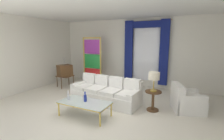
{
  "coord_description": "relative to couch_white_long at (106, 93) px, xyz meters",
  "views": [
    {
      "loc": [
        2.43,
        -4.11,
        2.08
      ],
      "look_at": [
        -0.03,
        0.9,
        1.05
      ],
      "focal_mm": 26.29,
      "sensor_mm": 36.0,
      "label": 1
    }
  ],
  "objects": [
    {
      "name": "ground_plane",
      "position": [
        0.1,
        -0.61,
        -0.31
      ],
      "size": [
        16.0,
        16.0,
        0.0
      ],
      "primitive_type": "plane",
      "color": "silver"
    },
    {
      "name": "wall_rear",
      "position": [
        0.1,
        2.45,
        1.19
      ],
      "size": [
        8.0,
        0.12,
        3.0
      ],
      "primitive_type": "cube",
      "color": "white",
      "rests_on": "ground"
    },
    {
      "name": "wall_left",
      "position": [
        -3.56,
        -0.01,
        1.19
      ],
      "size": [
        0.12,
        7.0,
        3.0
      ],
      "primitive_type": "cube",
      "color": "white",
      "rests_on": "ground"
    },
    {
      "name": "ceiling_slab",
      "position": [
        0.1,
        0.19,
        2.71
      ],
      "size": [
        8.0,
        7.6,
        0.04
      ],
      "primitive_type": "cube",
      "color": "white"
    },
    {
      "name": "curtained_window",
      "position": [
        0.71,
        2.29,
        1.44
      ],
      "size": [
        2.0,
        0.17,
        2.7
      ],
      "color": "white",
      "rests_on": "ground"
    },
    {
      "name": "couch_white_long",
      "position": [
        0.0,
        0.0,
        0.0
      ],
      "size": [
        2.4,
        1.1,
        0.86
      ],
      "color": "white",
      "rests_on": "ground"
    },
    {
      "name": "coffee_table",
      "position": [
        -0.01,
        -1.24,
        0.07
      ],
      "size": [
        1.4,
        0.69,
        0.41
      ],
      "color": "silver",
      "rests_on": "ground"
    },
    {
      "name": "bottle_blue_decanter",
      "position": [
        -0.1,
        -1.11,
        0.18
      ],
      "size": [
        0.11,
        0.11,
        0.22
      ],
      "color": "silver",
      "rests_on": "coffee_table"
    },
    {
      "name": "bottle_crystal_tall",
      "position": [
        -0.02,
        -1.2,
        0.22
      ],
      "size": [
        0.08,
        0.08,
        0.28
      ],
      "color": "navy",
      "rests_on": "coffee_table"
    },
    {
      "name": "bottle_amber_squat",
      "position": [
        -0.5,
        -1.33,
        0.22
      ],
      "size": [
        0.06,
        0.06,
        0.28
      ],
      "color": "silver",
      "rests_on": "coffee_table"
    },
    {
      "name": "vintage_tv",
      "position": [
        -2.48,
        0.74,
        0.42
      ],
      "size": [
        0.7,
        0.74,
        1.35
      ],
      "color": "brown",
      "rests_on": "ground"
    },
    {
      "name": "armchair_white",
      "position": [
        2.46,
        0.38,
        -0.02
      ],
      "size": [
        1.05,
        1.04,
        0.8
      ],
      "color": "white",
      "rests_on": "ground"
    },
    {
      "name": "stained_glass_divider",
      "position": [
        -1.63,
        1.65,
        0.75
      ],
      "size": [
        0.95,
        0.05,
        2.2
      ],
      "color": "gold",
      "rests_on": "ground"
    },
    {
      "name": "peacock_figurine",
      "position": [
        -1.11,
        1.35,
        -0.09
      ],
      "size": [
        0.44,
        0.6,
        0.5
      ],
      "color": "beige",
      "rests_on": "ground"
    },
    {
      "name": "round_side_table",
      "position": [
        1.58,
        -0.04,
        0.05
      ],
      "size": [
        0.48,
        0.48,
        0.59
      ],
      "color": "brown",
      "rests_on": "ground"
    },
    {
      "name": "table_lamp_brass",
      "position": [
        1.58,
        -0.04,
        0.72
      ],
      "size": [
        0.32,
        0.32,
        0.57
      ],
      "color": "#B29338",
      "rests_on": "round_side_table"
    }
  ]
}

